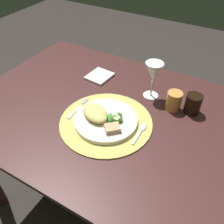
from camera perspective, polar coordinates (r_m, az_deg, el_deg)
ground_plane at (r=1.61m, az=-1.43°, el=-18.52°), size 6.00×6.00×0.00m
dining_table at (r=1.16m, az=-1.88°, el=-4.48°), size 1.21×0.89×0.71m
placemat at (r=0.99m, az=-1.44°, el=-2.40°), size 0.38×0.38×0.01m
dinner_plate at (r=0.98m, az=-1.45°, el=-1.89°), size 0.26×0.26×0.02m
pasta_serving at (r=0.98m, az=-4.01°, el=-0.20°), size 0.16×0.14×0.04m
salad_greens at (r=0.97m, az=0.87°, el=-1.26°), size 0.07×0.07×0.02m
bread_piece at (r=0.92m, az=0.09°, el=-3.86°), size 0.07×0.07×0.02m
fork at (r=1.05m, az=-8.28°, el=0.73°), size 0.02×0.15×0.00m
spoon at (r=0.96m, az=6.93°, el=-4.31°), size 0.03×0.12×0.01m
napkin at (r=1.26m, az=-3.00°, el=8.49°), size 0.12×0.13×0.01m
wine_glass at (r=1.08m, az=9.84°, el=9.09°), size 0.08×0.08×0.17m
amber_tumbler at (r=1.07m, az=14.48°, el=2.59°), size 0.06×0.06×0.09m
dark_tumbler at (r=1.07m, az=18.68°, el=1.85°), size 0.07×0.07×0.09m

